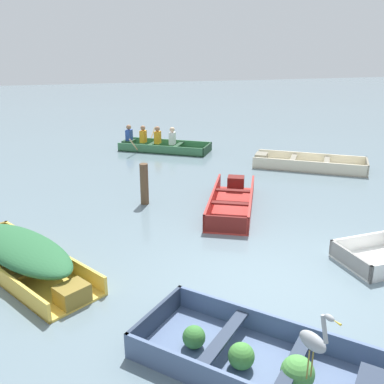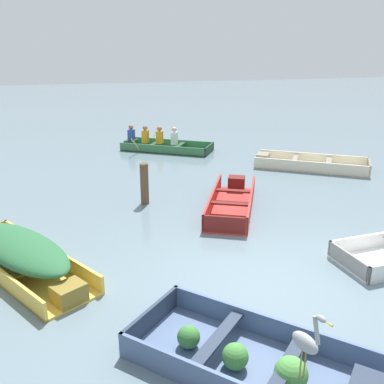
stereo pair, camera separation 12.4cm
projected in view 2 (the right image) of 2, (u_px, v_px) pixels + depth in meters
name	position (u px, v px, depth m)	size (l,w,h in m)	color
ground_plane	(264.00, 284.00, 6.82)	(80.00, 80.00, 0.00)	slate
dinghy_slate_blue_foreground	(259.00, 364.00, 4.93)	(2.93, 2.98, 0.41)	#475B7F
skiff_red_near_moored	(232.00, 201.00, 10.08)	(2.15, 3.09, 0.39)	#AD2D28
skiff_yellow_mid_moored	(22.00, 253.00, 7.12)	(2.54, 3.30, 0.61)	#E5BC47
skiff_cream_outer_moored	(306.00, 164.00, 13.29)	(3.44, 2.86, 0.36)	beige
rowboat_green_with_crew	(161.00, 144.00, 15.57)	(3.32, 2.83, 0.88)	#387047
heron_on_dinghy	(306.00, 341.00, 4.17)	(0.23, 0.45, 0.84)	olive
mooring_post	(144.00, 184.00, 10.17)	(0.20, 0.20, 0.99)	brown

